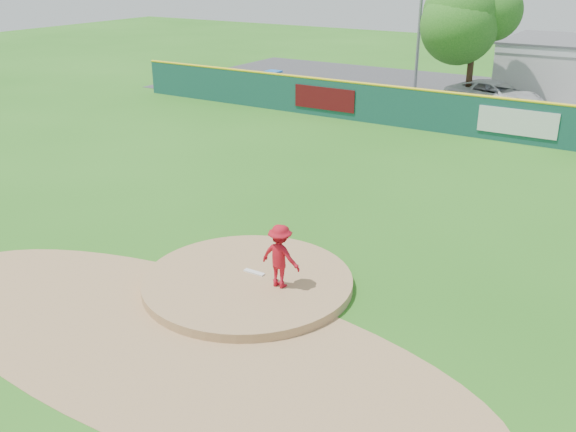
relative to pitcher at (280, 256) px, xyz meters
The scene contains 11 objects.
ground 1.46m from the pitcher, behind, with size 120.00×120.00×0.00m, color #286B19.
pitchers_mound 1.46m from the pitcher, behind, with size 5.50×5.50×0.50m, color #9E774C.
pitching_rubber 1.29m from the pitcher, 166.83° to the left, with size 0.60×0.15×0.04m, color white.
infield_dirt_arc 3.40m from the pitcher, 107.52° to the right, with size 15.40×15.40×0.01m, color #9E774C.
parking_lot 26.97m from the pitcher, 92.06° to the left, with size 44.00×16.00×0.02m, color #38383A.
pitcher is the anchor object (origin of this frame).
van 24.75m from the pitcher, 93.13° to the left, with size 2.54×5.52×1.53m, color silver.
fence_banners 18.19m from the pitcher, 101.21° to the left, with size 13.71×0.04×1.20m.
playground_slide 26.22m from the pitcher, 123.63° to the left, with size 0.90×2.53×1.40m.
outfield_fence 17.95m from the pitcher, 93.10° to the left, with size 40.00×0.14×2.07m.
deciduous_tree 25.34m from the pitcher, 96.80° to the left, with size 5.60×5.60×7.36m.
Camera 1 is at (8.79, -12.13, 8.03)m, focal length 40.00 mm.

